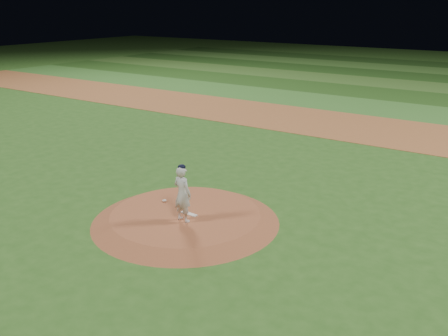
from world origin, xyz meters
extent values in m
plane|color=#2D5C1E|center=(0.00, 0.00, 0.00)|extent=(120.00, 120.00, 0.00)
cube|color=#9F5D31|center=(0.00, 14.00, 0.01)|extent=(70.00, 6.00, 0.02)
cube|color=#38762B|center=(0.00, 19.50, 0.01)|extent=(70.00, 5.00, 0.02)
cube|color=#244E19|center=(0.00, 24.50, 0.01)|extent=(70.00, 5.00, 0.02)
cube|color=#3C6A26|center=(0.00, 29.50, 0.01)|extent=(70.00, 5.00, 0.02)
cube|color=#204717|center=(0.00, 34.50, 0.01)|extent=(70.00, 5.00, 0.02)
cone|color=#9E5331|center=(0.00, 0.00, 0.12)|extent=(5.50, 5.50, 0.25)
cube|color=white|center=(0.12, 0.01, 0.26)|extent=(0.55, 0.17, 0.03)
ellipsoid|color=white|center=(-1.11, 0.34, 0.29)|extent=(0.13, 0.13, 0.07)
imported|color=silver|center=(0.26, -0.44, 1.06)|extent=(0.63, 0.45, 1.62)
ellipsoid|color=black|center=(0.26, -0.44, 1.85)|extent=(0.22, 0.22, 0.15)
camera|label=1|loc=(8.50, -10.47, 6.16)|focal=40.00mm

